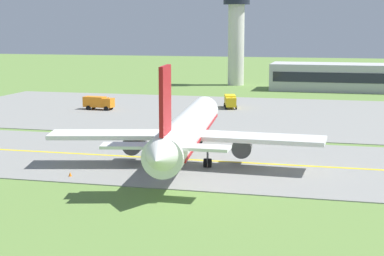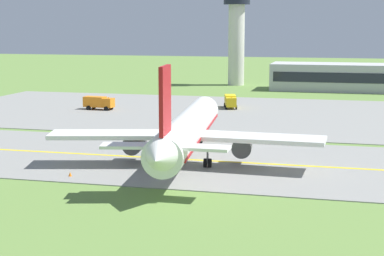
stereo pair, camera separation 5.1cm
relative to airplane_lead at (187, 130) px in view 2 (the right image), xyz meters
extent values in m
plane|color=olive|center=(0.13, 2.14, -4.13)|extent=(500.00, 500.00, 0.00)
cube|color=gray|center=(0.13, 2.14, -4.08)|extent=(240.00, 28.00, 0.10)
cube|color=gray|center=(10.13, 44.14, -4.08)|extent=(140.00, 52.00, 0.10)
cube|color=yellow|center=(0.13, 2.14, -4.03)|extent=(220.00, 0.60, 0.01)
cylinder|color=white|center=(-0.05, 0.49, 0.07)|extent=(7.73, 34.23, 4.00)
cone|color=white|center=(-2.07, 18.57, 0.07)|extent=(4.06, 3.00, 3.80)
cone|color=white|center=(1.98, -17.80, 0.47)|extent=(3.73, 3.56, 3.40)
cube|color=red|center=(-0.05, 0.49, -0.43)|extent=(7.51, 31.54, 0.36)
cube|color=#1E232D|center=(-1.82, 16.39, 0.77)|extent=(3.58, 2.16, 0.70)
cube|color=white|center=(-8.26, -2.64, -0.43)|extent=(15.72, 8.37, 0.50)
cylinder|color=#47474C|center=(-6.49, -0.43, -1.83)|extent=(2.66, 3.63, 2.30)
cylinder|color=black|center=(-6.67, 1.16, -1.83)|extent=(2.11, 0.48, 2.10)
cube|color=white|center=(8.64, -0.76, -0.43)|extent=(15.13, 5.23, 0.50)
cylinder|color=#47474C|center=(6.43, 1.01, -1.83)|extent=(2.66, 3.63, 2.30)
cylinder|color=black|center=(6.25, 2.60, -1.83)|extent=(2.11, 0.48, 2.10)
cube|color=red|center=(1.60, -14.42, 5.32)|extent=(0.88, 4.42, 6.50)
cube|color=white|center=(-1.55, -14.98, 0.87)|extent=(6.37, 3.63, 0.30)
cube|color=white|center=(4.81, -14.27, 0.87)|extent=(6.01, 2.44, 0.30)
cylinder|color=slate|center=(-1.49, 13.41, -2.76)|extent=(0.24, 0.24, 1.65)
cylinder|color=black|center=(-1.49, 13.41, -3.58)|extent=(0.47, 1.13, 1.10)
cylinder|color=slate|center=(-2.42, -1.79, -2.76)|extent=(0.24, 0.24, 1.65)
cylinder|color=black|center=(-2.69, -1.82, -3.58)|extent=(0.47, 1.13, 1.10)
cylinder|color=black|center=(-2.14, -1.76, -3.58)|extent=(0.47, 1.13, 1.10)
cylinder|color=slate|center=(2.75, -1.22, -2.76)|extent=(0.24, 0.24, 1.65)
cylinder|color=black|center=(2.48, -1.25, -3.58)|extent=(0.47, 1.13, 1.10)
cylinder|color=black|center=(3.02, -1.18, -3.58)|extent=(0.47, 1.13, 1.10)
cube|color=yellow|center=(-3.96, 49.10, -2.63)|extent=(2.39, 2.24, 1.80)
cube|color=#1E232D|center=(-3.77, 48.36, -2.32)|extent=(1.81, 0.58, 0.81)
cube|color=yellow|center=(-4.71, 52.00, -2.53)|extent=(3.08, 4.59, 2.00)
cylinder|color=orange|center=(-3.96, 49.10, -1.63)|extent=(0.20, 0.20, 0.18)
cylinder|color=black|center=(-2.99, 49.35, -3.68)|extent=(0.52, 0.95, 0.90)
cylinder|color=black|center=(-4.93, 48.85, -3.68)|extent=(0.52, 0.95, 0.90)
cylinder|color=black|center=(-3.90, 53.08, -3.68)|extent=(0.52, 0.95, 0.90)
cylinder|color=black|center=(-5.94, 52.55, -3.68)|extent=(0.52, 0.95, 0.90)
cube|color=orange|center=(-26.89, 42.41, -2.63)|extent=(2.01, 2.18, 1.80)
cube|color=#1E232D|center=(-26.13, 42.32, -2.32)|extent=(0.32, 1.84, 0.81)
cube|color=orange|center=(-29.87, 42.73, -2.53)|extent=(4.40, 2.54, 2.00)
cylinder|color=orange|center=(-26.89, 42.41, -1.63)|extent=(0.20, 0.20, 0.18)
cylinder|color=black|center=(-26.78, 43.40, -3.68)|extent=(0.93, 0.40, 0.90)
cylinder|color=black|center=(-26.99, 41.41, -3.68)|extent=(0.93, 0.40, 0.90)
cylinder|color=black|center=(-30.59, 43.87, -3.68)|extent=(0.93, 0.40, 0.90)
cylinder|color=black|center=(-30.82, 41.78, -3.68)|extent=(0.93, 0.40, 0.90)
cube|color=#B2B2B7|center=(22.68, 91.80, -0.74)|extent=(47.83, 12.40, 6.78)
cube|color=#1E232D|center=(22.68, 85.55, -0.40)|extent=(45.92, 0.10, 2.44)
cylinder|color=silver|center=(-12.25, 100.08, 6.79)|extent=(4.40, 4.40, 21.84)
cone|color=orange|center=(-2.60, 15.07, -3.83)|extent=(0.44, 0.44, 0.60)
cone|color=orange|center=(-10.82, -9.36, -3.83)|extent=(0.44, 0.44, 0.60)
camera|label=1|loc=(18.54, -71.14, 12.37)|focal=58.94mm
camera|label=2|loc=(18.59, -71.12, 12.37)|focal=58.94mm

